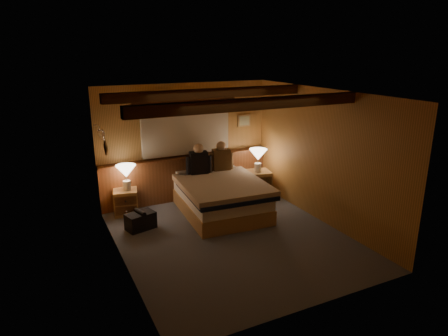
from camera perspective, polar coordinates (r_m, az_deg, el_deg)
floor at (r=6.80m, az=1.11°, el=-9.91°), size 4.20×4.20×0.00m
ceiling at (r=6.11m, az=1.24°, el=10.63°), size 4.20×4.20×0.00m
wall_back at (r=8.21m, az=-5.53°, el=3.65°), size 3.60×0.00×3.60m
wall_left at (r=5.80m, az=-14.89°, el=-2.46°), size 0.00×4.20×4.20m
wall_right at (r=7.32m, az=13.81°, el=1.61°), size 0.00×4.20×4.20m
wall_front at (r=4.70m, az=13.01°, el=-6.91°), size 3.60×0.00×3.60m
wainscot at (r=8.35m, az=-5.24°, el=-1.23°), size 3.60×0.23×0.94m
curtain_window at (r=8.08m, az=-5.42°, el=5.76°), size 2.18×0.09×1.11m
ceiling_beams at (r=6.26m, az=0.60°, el=9.94°), size 3.60×1.65×0.16m
coat_rail at (r=7.20m, az=-17.09°, el=4.92°), size 0.05×0.55×0.24m
framed_print at (r=8.68m, az=2.88°, el=6.76°), size 0.30×0.04×0.25m
bed at (r=7.63m, az=-0.42°, el=-4.07°), size 1.62×2.01×0.66m
nightstand_left at (r=7.84m, az=-13.85°, el=-4.76°), size 0.51×0.48×0.48m
nightstand_right at (r=8.56m, az=4.85°, el=-2.23°), size 0.59×0.55×0.55m
lamp_left at (r=7.65m, az=-13.81°, el=-0.67°), size 0.37×0.37×0.49m
lamp_right at (r=8.34m, az=4.89°, el=1.73°), size 0.38×0.38×0.49m
person_left at (r=7.92m, az=-3.63°, el=0.97°), size 0.52×0.26×0.63m
person_right at (r=8.15m, az=-0.41°, el=1.42°), size 0.51×0.26×0.62m
duffel_bag at (r=7.20m, az=-11.82°, el=-7.37°), size 0.55×0.42×0.35m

